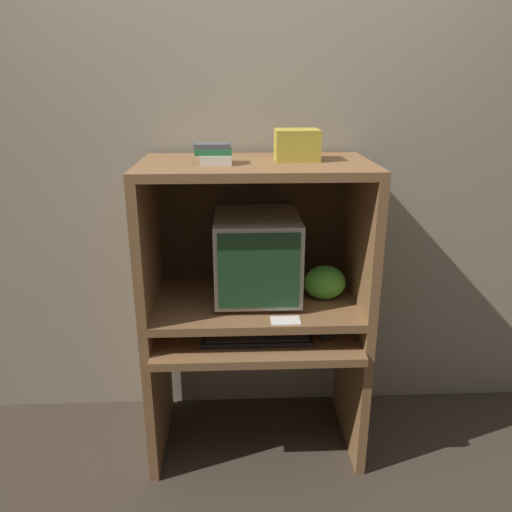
% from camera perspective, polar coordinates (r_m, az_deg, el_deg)
% --- Properties ---
extents(ground_plane, '(12.00, 12.00, 0.00)m').
position_cam_1_polar(ground_plane, '(2.44, 0.25, -24.03)').
color(ground_plane, '#3D3328').
extents(wall_back, '(6.00, 0.06, 2.60)m').
position_cam_1_polar(wall_back, '(2.43, -0.40, 10.39)').
color(wall_back, gray).
rests_on(wall_back, ground_plane).
extents(desk_base, '(0.96, 0.61, 0.62)m').
position_cam_1_polar(desk_base, '(2.39, -0.01, -13.18)').
color(desk_base, brown).
rests_on(desk_base, ground_plane).
extents(desk_monitor_shelf, '(0.96, 0.56, 0.13)m').
position_cam_1_polar(desk_monitor_shelf, '(2.27, -0.05, -5.56)').
color(desk_monitor_shelf, brown).
rests_on(desk_monitor_shelf, desk_base).
extents(hutch_upper, '(0.96, 0.56, 0.61)m').
position_cam_1_polar(hutch_upper, '(2.15, -0.09, 5.40)').
color(hutch_upper, brown).
rests_on(hutch_upper, desk_monitor_shelf).
extents(crt_monitor, '(0.37, 0.43, 0.38)m').
position_cam_1_polar(crt_monitor, '(2.21, 0.09, 0.10)').
color(crt_monitor, beige).
rests_on(crt_monitor, desk_monitor_shelf).
extents(keyboard, '(0.47, 0.15, 0.03)m').
position_cam_1_polar(keyboard, '(2.18, 0.22, -9.24)').
color(keyboard, black).
rests_on(keyboard, desk_base).
extents(mouse, '(0.07, 0.05, 0.03)m').
position_cam_1_polar(mouse, '(2.20, 8.02, -9.05)').
color(mouse, black).
rests_on(mouse, desk_base).
extents(snack_bag, '(0.19, 0.14, 0.15)m').
position_cam_1_polar(snack_bag, '(2.25, 7.86, -3.01)').
color(snack_bag, green).
rests_on(snack_bag, desk_monitor_shelf).
extents(book_stack, '(0.15, 0.11, 0.08)m').
position_cam_1_polar(book_stack, '(2.02, -4.76, 11.59)').
color(book_stack, beige).
rests_on(book_stack, hutch_upper).
extents(paper_card, '(0.12, 0.08, 0.00)m').
position_cam_1_polar(paper_card, '(2.06, 3.40, -7.38)').
color(paper_card, white).
rests_on(paper_card, desk_monitor_shelf).
extents(storage_box, '(0.18, 0.15, 0.13)m').
position_cam_1_polar(storage_box, '(2.11, 4.70, 12.54)').
color(storage_box, gold).
rests_on(storage_box, hutch_upper).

